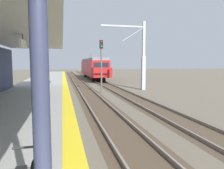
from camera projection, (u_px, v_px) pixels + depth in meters
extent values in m
cube|color=#999993|center=(34.00, 98.00, 15.42)|extent=(5.00, 80.00, 0.90)
cube|color=yellow|center=(66.00, 91.00, 15.88)|extent=(0.50, 80.00, 0.01)
cube|color=silver|center=(0.00, 24.00, 7.71)|extent=(4.40, 24.00, 0.16)
cylinder|color=#2D334C|center=(42.00, 149.00, 1.96)|extent=(0.16, 0.16, 4.27)
cube|color=white|center=(23.00, 44.00, 9.79)|extent=(0.08, 1.40, 0.36)
cylinder|color=#333333|center=(23.00, 37.00, 9.76)|extent=(0.03, 0.03, 0.27)
cube|color=#4C3D2D|center=(89.00, 94.00, 20.33)|extent=(2.34, 120.00, 0.01)
cube|color=slate|center=(81.00, 94.00, 20.16)|extent=(0.08, 120.00, 0.15)
cube|color=slate|center=(96.00, 93.00, 20.48)|extent=(0.08, 120.00, 0.15)
cube|color=#4C3D2D|center=(123.00, 93.00, 21.09)|extent=(2.34, 120.00, 0.01)
cube|color=slate|center=(116.00, 93.00, 20.92)|extent=(0.08, 120.00, 0.15)
cube|color=slate|center=(130.00, 92.00, 21.24)|extent=(0.08, 120.00, 0.15)
cube|color=maroon|center=(93.00, 68.00, 41.46)|extent=(2.90, 18.00, 2.70)
cube|color=slate|center=(93.00, 60.00, 41.31)|extent=(2.67, 18.00, 0.44)
cube|color=black|center=(101.00, 66.00, 32.68)|extent=(2.32, 0.06, 1.21)
cube|color=maroon|center=(102.00, 72.00, 32.01)|extent=(2.78, 1.60, 1.49)
cube|color=black|center=(100.00, 66.00, 41.75)|extent=(0.04, 15.84, 0.86)
cylinder|color=#333333|center=(91.00, 57.00, 44.74)|extent=(0.06, 0.06, 0.90)
cube|color=black|center=(98.00, 79.00, 35.96)|extent=(2.17, 2.20, 0.72)
cube|color=black|center=(89.00, 75.00, 47.30)|extent=(2.17, 2.20, 0.72)
cylinder|color=#262626|center=(32.00, 147.00, 2.75)|extent=(0.48, 0.03, 0.03)
cylinder|color=#4C4C4C|center=(101.00, 71.00, 21.26)|extent=(0.16, 0.16, 4.40)
cube|color=black|center=(101.00, 44.00, 21.01)|extent=(0.32, 0.24, 0.80)
sphere|color=red|center=(101.00, 42.00, 20.85)|extent=(0.16, 0.16, 0.16)
sphere|color=green|center=(102.00, 46.00, 20.90)|extent=(0.16, 0.16, 0.16)
cube|color=#9EA3A8|center=(143.00, 73.00, 23.85)|extent=(0.40, 0.40, 3.75)
cube|color=#9EA3A8|center=(144.00, 39.00, 23.49)|extent=(0.28, 0.28, 3.75)
cube|color=#9EA3A8|center=(123.00, 26.00, 22.83)|extent=(4.80, 0.16, 0.16)
cylinder|color=#9EA3A8|center=(133.00, 34.00, 23.17)|extent=(2.47, 0.07, 1.60)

